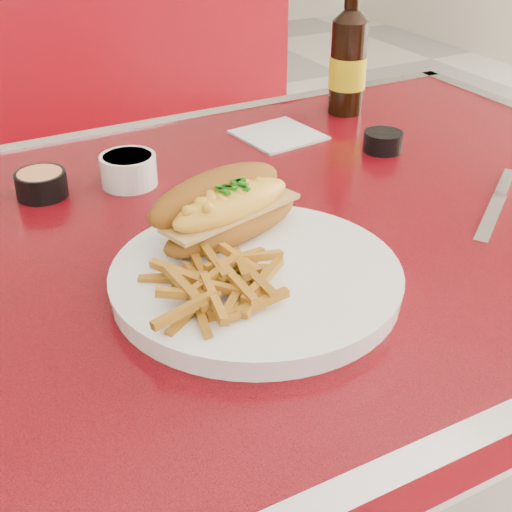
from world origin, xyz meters
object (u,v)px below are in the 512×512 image
diner_table (268,326)px  knife (499,198)px  sauce_cup_left (41,183)px  booth_bench_far (105,260)px  sauce_cup_right (383,140)px  fork (238,232)px  gravy_ramekin (129,169)px  beer_bottle (348,59)px  dinner_plate (256,279)px  mac_hoagie (226,208)px

diner_table → knife: knife is taller
diner_table → sauce_cup_left: (-0.23, 0.21, 0.18)m
booth_bench_far → sauce_cup_right: 0.89m
fork → gravy_ramekin: size_ratio=1.68×
beer_bottle → diner_table: bearing=-137.3°
dinner_plate → booth_bench_far: bearing=84.6°
dinner_plate → fork: 0.09m
mac_hoagie → knife: (0.38, -0.05, -0.05)m
booth_bench_far → beer_bottle: beer_bottle is taller
diner_table → beer_bottle: size_ratio=5.00×
sauce_cup_right → knife: size_ratio=0.34×
sauce_cup_right → fork: bearing=-154.2°
beer_bottle → dinner_plate: bearing=-134.0°
mac_hoagie → fork: 0.04m
booth_bench_far → dinner_plate: bearing=-95.4°
fork → sauce_cup_left: sauce_cup_left is taller
dinner_plate → fork: (0.02, 0.09, 0.01)m
gravy_ramekin → sauce_cup_right: bearing=-10.1°
mac_hoagie → knife: mac_hoagie is taller
mac_hoagie → gravy_ramekin: (-0.03, 0.23, -0.03)m
booth_bench_far → beer_bottle: 0.84m
knife → sauce_cup_left: bearing=114.6°
mac_hoagie → fork: size_ratio=1.36×
diner_table → dinner_plate: (-0.09, -0.13, 0.17)m
diner_table → fork: bearing=-147.7°
mac_hoagie → beer_bottle: 0.52m
booth_bench_far → mac_hoagie: bearing=-95.4°
knife → beer_bottle: bearing=51.2°
booth_bench_far → diner_table: bearing=-90.0°
mac_hoagie → beer_bottle: (0.40, 0.34, 0.04)m
diner_table → knife: bearing=-17.5°
diner_table → booth_bench_far: (0.00, 0.81, -0.32)m
booth_bench_far → sauce_cup_left: 0.82m
diner_table → booth_bench_far: bearing=90.0°
diner_table → mac_hoagie: size_ratio=6.02×
sauce_cup_left → knife: size_ratio=0.45×
dinner_plate → sauce_cup_right: sauce_cup_right is taller
dinner_plate → knife: 0.39m
mac_hoagie → beer_bottle: beer_bottle is taller
diner_table → beer_bottle: (0.32, 0.29, 0.25)m
knife → mac_hoagie: bearing=136.8°
booth_bench_far → mac_hoagie: booth_bench_far is taller
dinner_plate → knife: dinner_plate is taller
dinner_plate → sauce_cup_right: size_ratio=5.41×
dinner_plate → beer_bottle: 0.59m
sauce_cup_left → sauce_cup_right: bearing=-10.1°
mac_hoagie → sauce_cup_right: mac_hoagie is taller
booth_bench_far → sauce_cup_left: size_ratio=14.05×
dinner_plate → sauce_cup_left: size_ratio=4.10×
fork → gravy_ramekin: (-0.05, 0.23, 0.00)m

